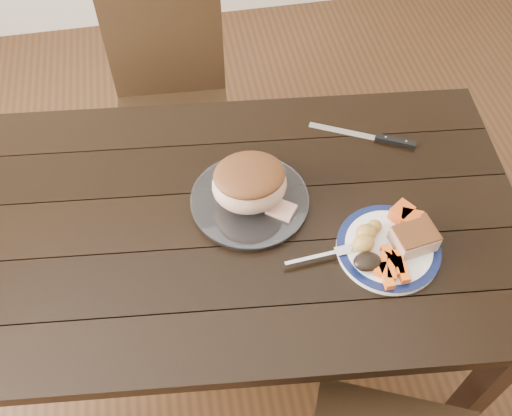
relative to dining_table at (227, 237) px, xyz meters
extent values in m
plane|color=#472B16|center=(0.00, 0.00, -0.66)|extent=(4.00, 4.00, 0.00)
cube|color=black|center=(0.00, 0.00, 0.07)|extent=(1.69, 1.06, 0.04)
cube|color=black|center=(-0.68, 0.44, -0.30)|extent=(0.07, 0.07, 0.71)
cube|color=black|center=(0.68, -0.44, -0.30)|extent=(0.07, 0.07, 0.71)
cube|color=black|center=(0.75, 0.29, -0.30)|extent=(0.07, 0.07, 0.71)
cube|color=black|center=(-0.11, 0.65, -0.21)|extent=(0.45, 0.45, 0.04)
cube|color=black|center=(-0.09, 0.85, 0.04)|extent=(0.42, 0.07, 0.46)
cube|color=black|center=(0.08, 0.82, -0.44)|extent=(0.04, 0.04, 0.43)
cube|color=black|center=(0.06, 0.46, -0.44)|extent=(0.04, 0.04, 0.43)
cube|color=black|center=(-0.28, 0.84, -0.44)|extent=(0.04, 0.04, 0.43)
cube|color=black|center=(-0.30, 0.48, -0.44)|extent=(0.04, 0.04, 0.43)
cylinder|color=white|center=(0.39, -0.18, 0.10)|extent=(0.26, 0.26, 0.02)
torus|color=#0C143D|center=(0.39, -0.18, 0.11)|extent=(0.26, 0.26, 0.02)
cylinder|color=white|center=(0.07, 0.04, 0.10)|extent=(0.31, 0.31, 0.02)
cube|color=tan|center=(0.45, -0.18, 0.14)|extent=(0.11, 0.10, 0.05)
ellipsoid|color=gold|center=(0.33, -0.17, 0.14)|extent=(0.05, 0.05, 0.05)
ellipsoid|color=gold|center=(0.37, -0.12, 0.13)|extent=(0.04, 0.04, 0.03)
ellipsoid|color=gold|center=(0.34, -0.14, 0.14)|extent=(0.05, 0.05, 0.05)
cube|color=#F55D14|center=(0.37, -0.25, 0.12)|extent=(0.04, 0.07, 0.02)
cube|color=#F55D14|center=(0.35, -0.23, 0.12)|extent=(0.06, 0.07, 0.02)
cube|color=#F55D14|center=(0.38, -0.22, 0.12)|extent=(0.04, 0.07, 0.02)
cube|color=#F55D14|center=(0.39, -0.24, 0.12)|extent=(0.03, 0.07, 0.02)
cube|color=#F55D14|center=(0.36, -0.26, 0.12)|extent=(0.02, 0.07, 0.02)
cube|color=#F55D14|center=(0.40, -0.26, 0.12)|extent=(0.02, 0.07, 0.02)
cube|color=#F4561B|center=(0.45, -0.10, 0.13)|extent=(0.07, 0.07, 0.04)
cube|color=#F4561B|center=(0.47, -0.12, 0.13)|extent=(0.07, 0.06, 0.04)
ellipsoid|color=black|center=(0.32, -0.22, 0.13)|extent=(0.07, 0.05, 0.03)
cube|color=silver|center=(0.19, -0.18, 0.11)|extent=(0.14, 0.02, 0.00)
cube|color=silver|center=(0.28, -0.17, 0.11)|extent=(0.05, 0.03, 0.00)
ellipsoid|color=tan|center=(0.07, 0.04, 0.17)|extent=(0.20, 0.17, 0.13)
cube|color=tan|center=(0.15, -0.02, 0.12)|extent=(0.09, 0.09, 0.02)
cube|color=silver|center=(0.39, 0.25, 0.09)|extent=(0.19, 0.11, 0.00)
cube|color=black|center=(0.53, 0.18, 0.10)|extent=(0.12, 0.07, 0.01)
camera|label=1|loc=(-0.08, -0.89, 1.33)|focal=40.00mm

